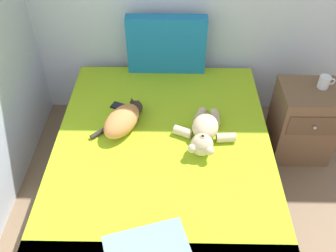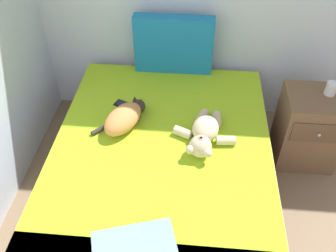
% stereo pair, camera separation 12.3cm
% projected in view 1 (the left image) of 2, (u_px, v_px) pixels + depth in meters
% --- Properties ---
extents(bed, '(1.49, 1.97, 0.50)m').
position_uv_depth(bed, '(163.00, 174.00, 2.54)').
color(bed, brown).
rests_on(bed, ground_plane).
extents(patterned_cushion, '(0.62, 0.10, 0.47)m').
position_uv_depth(patterned_cushion, '(167.00, 45.00, 2.88)').
color(patterned_cushion, '#1972AD').
rests_on(patterned_cushion, bed).
extents(cat, '(0.37, 0.42, 0.15)m').
position_uv_depth(cat, '(123.00, 120.00, 2.47)').
color(cat, '#D18447').
rests_on(cat, bed).
extents(teddy_bear, '(0.42, 0.48, 0.16)m').
position_uv_depth(teddy_bear, '(204.00, 132.00, 2.38)').
color(teddy_bear, beige).
rests_on(teddy_bear, bed).
extents(cell_phone, '(0.16, 0.12, 0.01)m').
position_uv_depth(cell_phone, '(121.00, 107.00, 2.67)').
color(cell_phone, black).
rests_on(cell_phone, bed).
extents(nightstand, '(0.44, 0.42, 0.61)m').
position_uv_depth(nightstand, '(303.00, 122.00, 2.85)').
color(nightstand, brown).
rests_on(nightstand, ground_plane).
extents(mug, '(0.12, 0.08, 0.09)m').
position_uv_depth(mug, '(324.00, 82.00, 2.64)').
color(mug, silver).
rests_on(mug, nightstand).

